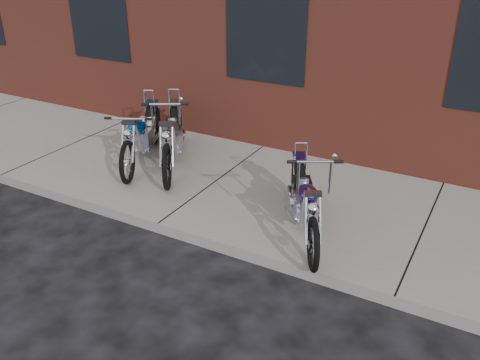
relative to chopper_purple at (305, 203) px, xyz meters
The scene contains 5 objects.
ground 1.92m from the chopper_purple, 156.11° to the right, with size 120.00×120.00×0.00m, color black.
sidewalk 1.90m from the chopper_purple, 155.89° to the left, with size 22.00×3.00×0.15m, color slate.
chopper_purple is the anchor object (origin of this frame).
chopper_blue 3.23m from the chopper_purple, 165.98° to the left, with size 1.03×2.10×0.98m.
chopper_third 2.77m from the chopper_purple, 161.09° to the left, with size 1.31×2.09×1.20m.
Camera 1 is at (3.62, -4.38, 3.47)m, focal length 38.00 mm.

